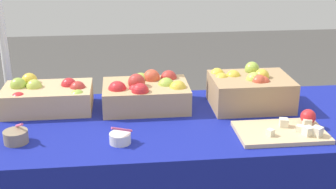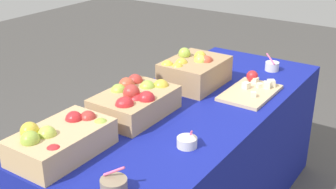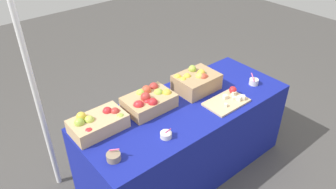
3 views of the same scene
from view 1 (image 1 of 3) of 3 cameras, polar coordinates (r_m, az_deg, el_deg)
name	(u,v)px [view 1 (image 1 of 3)]	position (r m, az deg, el deg)	size (l,w,h in m)	color
table	(204,189)	(2.25, 4.56, -11.74)	(1.90, 0.76, 0.74)	navy
apple_crate_left	(48,97)	(2.22, -14.94, -0.27)	(0.41, 0.25, 0.16)	tan
apple_crate_middle	(146,93)	(2.17, -2.82, 0.20)	(0.41, 0.28, 0.18)	tan
apple_crate_right	(250,90)	(2.22, 10.23, 0.60)	(0.38, 0.29, 0.20)	tan
cutting_board_front	(287,129)	(1.98, 14.73, -4.29)	(0.37, 0.24, 0.08)	#D1B284
sample_bowl_near	(16,137)	(1.94, -18.62, -5.05)	(0.10, 0.10, 0.09)	gray
sample_bowl_mid	(120,138)	(1.84, -6.05, -5.46)	(0.10, 0.09, 0.09)	silver
tent_pole	(3,43)	(2.62, -20.02, 6.11)	(0.04, 0.04, 1.94)	white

